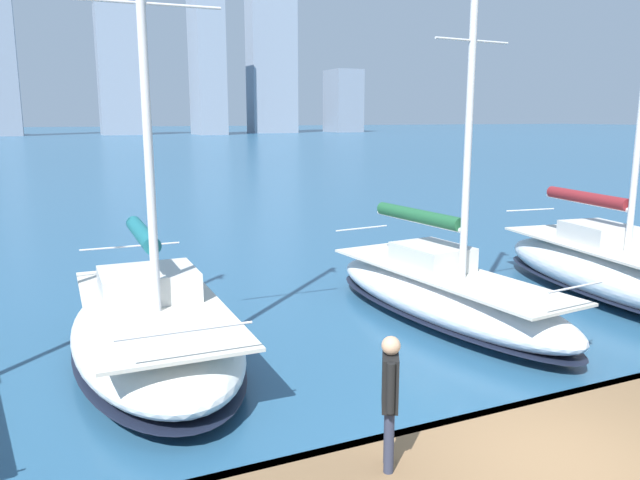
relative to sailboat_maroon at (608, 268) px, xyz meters
The scene contains 6 objects.
dock_pier 10.05m from the sailboat_maroon, 37.67° to the left, with size 28.00×2.80×0.60m.
city_skyline 157.09m from the sailboat_maroon, 84.59° to the right, with size 167.54×22.22×53.93m.
sailboat_maroon is the anchor object (origin of this frame).
sailboat_forest 5.03m from the sailboat_maroon, ahead, with size 3.00×7.88×9.60m.
sailboat_teal 11.63m from the sailboat_maroon, ahead, with size 3.11×7.04×10.04m.
person_black_shirt 11.38m from the sailboat_maroon, 29.38° to the left, with size 0.38×0.54×1.63m.
Camera 1 is at (5.43, 5.12, 4.69)m, focal length 35.00 mm.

